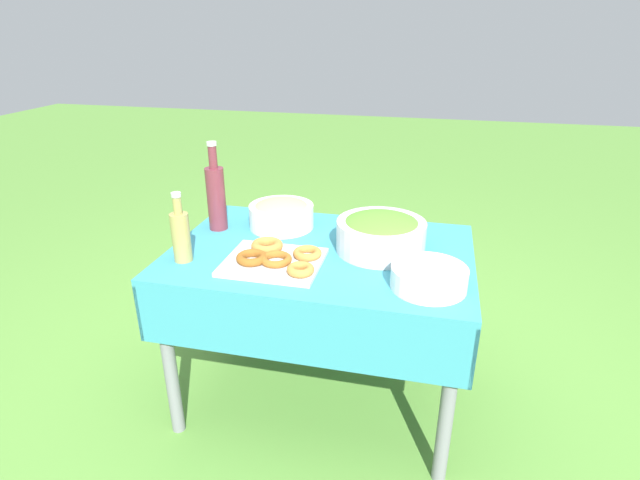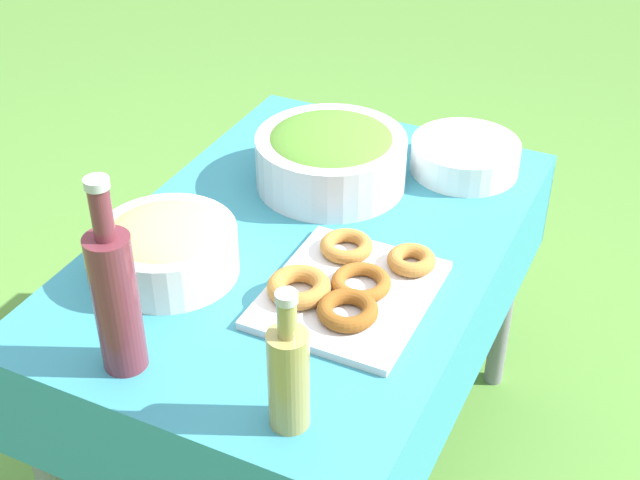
{
  "view_description": "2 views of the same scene",
  "coord_description": "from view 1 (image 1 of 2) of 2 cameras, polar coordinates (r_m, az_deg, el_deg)",
  "views": [
    {
      "loc": [
        0.39,
        -1.67,
        1.49
      ],
      "look_at": [
        0.0,
        -0.03,
        0.75
      ],
      "focal_mm": 28.0,
      "sensor_mm": 36.0,
      "label": 1
    },
    {
      "loc": [
        -1.34,
        -0.67,
        1.73
      ],
      "look_at": [
        -0.07,
        -0.06,
        0.75
      ],
      "focal_mm": 50.0,
      "sensor_mm": 36.0,
      "label": 2
    }
  ],
  "objects": [
    {
      "name": "salad_bowl",
      "position": [
        1.87,
        6.98,
        0.84
      ],
      "size": [
        0.33,
        0.33,
        0.14
      ],
      "color": "silver",
      "rests_on": "picnic_table"
    },
    {
      "name": "wine_bottle",
      "position": [
        2.08,
        -11.79,
        4.99
      ],
      "size": [
        0.08,
        0.08,
        0.37
      ],
      "color": "maroon",
      "rests_on": "picnic_table"
    },
    {
      "name": "picnic_table",
      "position": [
        1.94,
        0.11,
        -3.98
      ],
      "size": [
        1.13,
        0.77,
        0.7
      ],
      "color": "teal",
      "rests_on": "ground_plane"
    },
    {
      "name": "pasta_bowl",
      "position": [
        2.09,
        -4.43,
        3.06
      ],
      "size": [
        0.27,
        0.27,
        0.12
      ],
      "color": "white",
      "rests_on": "picnic_table"
    },
    {
      "name": "donut_platter",
      "position": [
        1.79,
        -5.11,
        -2.13
      ],
      "size": [
        0.36,
        0.3,
        0.05
      ],
      "color": "silver",
      "rests_on": "picnic_table"
    },
    {
      "name": "olive_oil_bottle",
      "position": [
        1.84,
        -15.62,
        0.6
      ],
      "size": [
        0.07,
        0.07,
        0.26
      ],
      "color": "#998E4C",
      "rests_on": "picnic_table"
    },
    {
      "name": "plate_stack",
      "position": [
        1.66,
        12.34,
        -4.21
      ],
      "size": [
        0.25,
        0.25,
        0.07
      ],
      "color": "white",
      "rests_on": "picnic_table"
    },
    {
      "name": "ground_plane",
      "position": [
        2.28,
        0.09,
        -17.23
      ],
      "size": [
        14.0,
        14.0,
        0.0
      ],
      "primitive_type": "plane",
      "color": "#568C38"
    }
  ]
}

